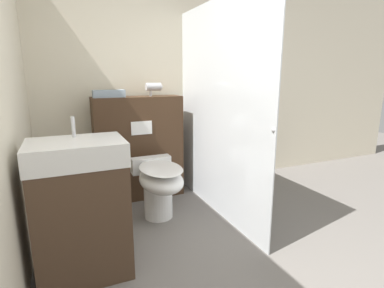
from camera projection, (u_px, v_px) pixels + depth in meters
wall_back at (155, 84)px, 3.45m from camera, size 8.00×0.06×2.50m
partition_panel at (139, 148)px, 3.30m from camera, size 0.94×0.29×1.13m
shower_glass at (218, 112)px, 2.84m from camera, size 0.04×1.73×2.02m
toilet at (159, 184)px, 2.81m from camera, size 0.40×0.67×0.55m
sink_vanity at (81, 209)px, 2.00m from camera, size 0.60×0.45×1.08m
hair_drier at (154, 87)px, 3.22m from camera, size 0.19×0.08×0.14m
folded_towel at (109, 94)px, 3.03m from camera, size 0.32×0.12×0.08m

